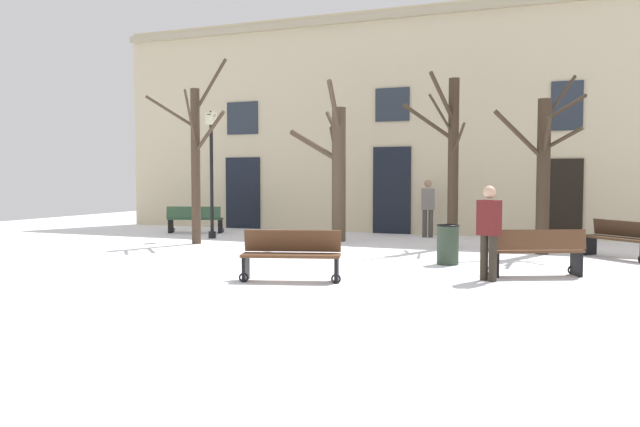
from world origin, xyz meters
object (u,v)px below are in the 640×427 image
at_px(tree_foreground, 452,157).
at_px(bench_near_lamp, 619,239).
at_px(bench_facing_shops, 537,251).
at_px(bench_back_to_back_left, 291,255).
at_px(litter_bin, 448,244).
at_px(person_by_shop_door, 428,205).
at_px(streetlamp, 211,160).
at_px(bench_back_to_back_right, 195,219).
at_px(person_near_bench, 489,228).
at_px(tree_right_of_center, 543,169).
at_px(tree_left_of_center, 196,159).
at_px(tree_center, 337,167).

distance_m(tree_foreground, bench_near_lamp, 4.36).
bearing_deg(bench_facing_shops, bench_back_to_back_left, 1.98).
distance_m(litter_bin, bench_back_to_back_left, 3.75).
height_order(litter_bin, person_by_shop_door, person_by_shop_door).
relative_size(streetlamp, bench_back_to_back_right, 2.06).
xyz_separation_m(litter_bin, person_near_bench, (1.07, -1.81, 0.50)).
xyz_separation_m(tree_right_of_center, tree_left_of_center, (-8.75, -1.15, 0.30)).
relative_size(litter_bin, person_by_shop_door, 0.48).
height_order(tree_right_of_center, person_near_bench, tree_right_of_center).
bearing_deg(bench_back_to_back_left, tree_left_of_center, 119.78).
distance_m(streetlamp, bench_near_lamp, 11.00).
xyz_separation_m(tree_foreground, bench_back_to_back_left, (-1.59, -6.21, -1.86)).
bearing_deg(bench_back_to_back_right, bench_facing_shops, 135.72).
distance_m(streetlamp, bench_back_to_back_right, 2.62).
distance_m(tree_right_of_center, bench_facing_shops, 3.89).
bearing_deg(person_by_shop_door, tree_foreground, -74.97).
bearing_deg(person_near_bench, tree_left_of_center, 6.25).
bearing_deg(bench_back_to_back_right, tree_right_of_center, 152.92).
distance_m(tree_left_of_center, bench_facing_shops, 9.37).
bearing_deg(bench_near_lamp, bench_facing_shops, -71.66).
bearing_deg(tree_center, tree_right_of_center, -9.76).
xyz_separation_m(tree_left_of_center, bench_back_to_back_left, (4.92, -4.53, -1.83)).
xyz_separation_m(tree_center, bench_facing_shops, (5.62, -4.52, -1.61)).
height_order(tree_left_of_center, bench_back_to_back_right, tree_left_of_center).
distance_m(tree_right_of_center, litter_bin, 3.47).
distance_m(tree_left_of_center, litter_bin, 7.43).
height_order(tree_center, bench_near_lamp, tree_center).
distance_m(bench_back_to_back_left, bench_back_to_back_right, 9.93).
distance_m(streetlamp, litter_bin, 8.27).
bearing_deg(bench_near_lamp, litter_bin, -101.83).
bearing_deg(tree_foreground, bench_near_lamp, -10.63).
height_order(tree_foreground, tree_left_of_center, tree_left_of_center).
bearing_deg(litter_bin, bench_back_to_back_left, -124.56).
xyz_separation_m(litter_bin, bench_back_to_back_left, (-2.13, -3.09, 0.04)).
relative_size(streetlamp, litter_bin, 4.50).
bearing_deg(bench_back_to_back_right, person_by_shop_door, 172.97).
bearing_deg(tree_center, bench_back_to_back_right, 173.00).
height_order(bench_facing_shops, person_near_bench, person_near_bench).
xyz_separation_m(tree_left_of_center, person_by_shop_door, (5.34, 4.20, -1.33)).
bearing_deg(person_by_shop_door, bench_near_lamp, -42.68).
xyz_separation_m(tree_center, bench_near_lamp, (7.13, -1.15, -1.63)).
bearing_deg(streetlamp, bench_near_lamp, -2.89).
bearing_deg(bench_back_to_back_right, tree_foreground, 154.23).
bearing_deg(tree_right_of_center, tree_left_of_center, -172.52).
relative_size(litter_bin, bench_facing_shops, 0.49).
relative_size(bench_back_to_back_left, bench_facing_shops, 1.05).
bearing_deg(bench_back_to_back_left, tree_foreground, 58.09).
relative_size(tree_foreground, person_by_shop_door, 2.54).
bearing_deg(person_near_bench, tree_foreground, -43.81).
bearing_deg(tree_left_of_center, tree_right_of_center, 7.48).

